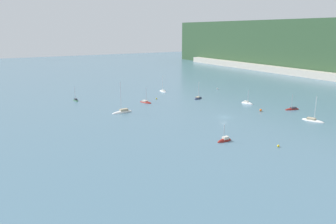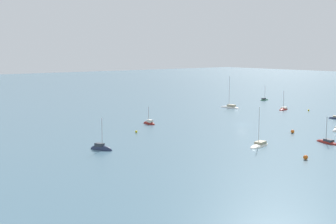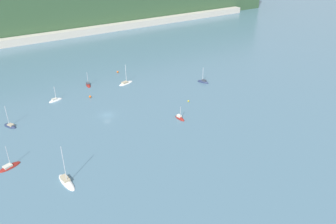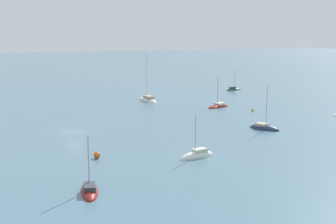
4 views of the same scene
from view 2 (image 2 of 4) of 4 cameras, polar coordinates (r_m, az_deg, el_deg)
The scene contains 12 objects.
ground_plane at distance 127.57m, azimuth 9.07°, elevation -1.51°, with size 600.00×600.00×0.00m, color slate.
sailboat_0 at distance 106.64m, azimuth 18.82°, elevation -3.56°, with size 2.94×6.19×6.43m.
sailboat_2 at distance 161.27m, azimuth 13.91°, elevation 0.29°, with size 6.39×3.98×7.04m.
sailboat_3 at distance 99.78m, azimuth 11.07°, elevation -4.03°, with size 7.51×4.20×8.81m.
sailboat_5 at distance 162.77m, azimuth 7.58°, elevation 0.53°, with size 2.97×8.20×11.71m.
sailboat_7 at distance 126.54m, azimuth -2.31°, elevation -1.44°, with size 1.71×4.65×5.43m.
sailboat_8 at distance 189.98m, azimuth 11.65°, elevation 1.44°, with size 4.86×1.49×6.31m.
sailboat_9 at distance 95.23m, azimuth -8.16°, elevation -4.52°, with size 3.47×5.26×7.50m.
mooring_buoy_0 at distance 160.18m, azimuth 16.76°, elevation 0.21°, with size 0.56×0.56×0.56m.
mooring_buoy_1 at distance 116.52m, azimuth 14.94°, elevation -2.31°, with size 0.88×0.88×0.88m.
mooring_buoy_2 at distance 113.51m, azimuth -3.89°, elevation -2.40°, with size 0.59×0.59×0.59m.
mooring_buoy_3 at distance 89.55m, azimuth 16.43°, elevation -5.32°, with size 0.87×0.87×0.87m.
Camera 2 is at (93.13, 84.86, 19.99)m, focal length 50.00 mm.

